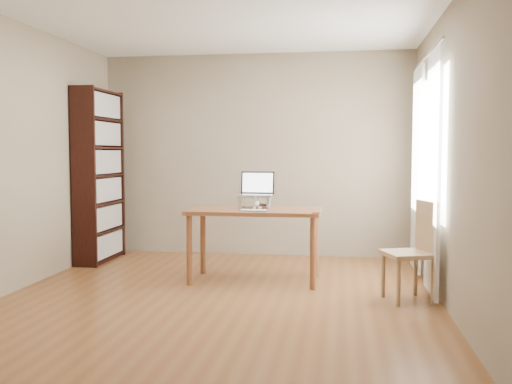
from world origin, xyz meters
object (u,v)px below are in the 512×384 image
object	(u,v)px
bookshelf	(99,176)
keyboard	(254,211)
chair	(416,248)
desk	(255,219)
cat	(258,202)
laptop	(257,190)

from	to	relation	value
bookshelf	keyboard	bearing A→B (deg)	-26.78
chair	bookshelf	bearing A→B (deg)	138.83
desk	cat	size ratio (longest dim) A/B	2.83
desk	keyboard	size ratio (longest dim) A/B	5.01
desk	cat	world-z (taller)	cat
laptop	desk	bearing A→B (deg)	-89.87
cat	laptop	bearing A→B (deg)	108.83
keyboard	cat	size ratio (longest dim) A/B	0.56
bookshelf	chair	xyz separation A→B (m)	(3.60, -1.41, -0.57)
bookshelf	cat	distance (m)	2.20
desk	bookshelf	bearing A→B (deg)	158.16
bookshelf	desk	bearing A→B (deg)	-21.97
bookshelf	desk	xyz separation A→B (m)	(2.05, -0.83, -0.40)
keyboard	cat	xyz separation A→B (m)	(-0.01, 0.33, 0.05)
bookshelf	chair	distance (m)	3.91
bookshelf	desk	size ratio (longest dim) A/B	1.54
laptop	keyboard	world-z (taller)	laptop
bookshelf	laptop	bearing A→B (deg)	-18.46
cat	keyboard	bearing A→B (deg)	-97.77
laptop	keyboard	xyz separation A→B (m)	(0.02, -0.36, -0.19)
laptop	keyboard	distance (m)	0.41
desk	laptop	distance (m)	0.33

